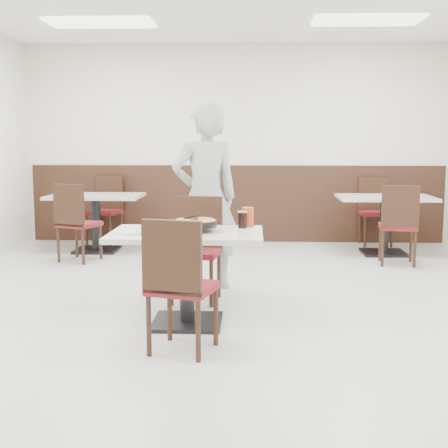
{
  "coord_description": "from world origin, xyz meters",
  "views": [
    {
      "loc": [
        0.24,
        -5.44,
        1.48
      ],
      "look_at": [
        0.0,
        -0.3,
        0.77
      ],
      "focal_mm": 50.0,
      "sensor_mm": 36.0,
      "label": 1
    }
  ],
  "objects_px": {
    "pizza_pan": "(192,226)",
    "bg_chair_left_near": "(79,222)",
    "side_plate": "(131,232)",
    "cola_glass": "(242,220)",
    "bg_table_left": "(96,223)",
    "bg_chair_right_far": "(376,212)",
    "bg_chair_left_far": "(104,210)",
    "bg_chair_right_near": "(398,225)",
    "chair_near": "(183,285)",
    "pizza": "(195,224)",
    "main_table": "(187,278)",
    "diner_person": "(205,197)",
    "chair_far": "(196,250)",
    "red_cup": "(248,217)",
    "bg_table_right": "(384,225)"
  },
  "relations": [
    {
      "from": "main_table",
      "to": "bg_chair_right_near",
      "type": "xyz_separation_m",
      "value": [
        2.23,
        2.51,
        0.1
      ]
    },
    {
      "from": "main_table",
      "to": "cola_glass",
      "type": "bearing_deg",
      "value": 28.09
    },
    {
      "from": "bg_table_right",
      "to": "bg_chair_right_far",
      "type": "xyz_separation_m",
      "value": [
        0.02,
        0.66,
        0.1
      ]
    },
    {
      "from": "bg_table_left",
      "to": "bg_chair_right_far",
      "type": "relative_size",
      "value": 1.26
    },
    {
      "from": "pizza",
      "to": "bg_chair_left_far",
      "type": "relative_size",
      "value": 0.36
    },
    {
      "from": "chair_near",
      "to": "bg_chair_left_near",
      "type": "relative_size",
      "value": 1.0
    },
    {
      "from": "main_table",
      "to": "bg_chair_right_near",
      "type": "bearing_deg",
      "value": 48.33
    },
    {
      "from": "chair_near",
      "to": "bg_table_right",
      "type": "bearing_deg",
      "value": 75.9
    },
    {
      "from": "main_table",
      "to": "bg_chair_right_far",
      "type": "relative_size",
      "value": 1.26
    },
    {
      "from": "bg_table_left",
      "to": "bg_chair_right_far",
      "type": "height_order",
      "value": "bg_chair_right_far"
    },
    {
      "from": "side_plate",
      "to": "bg_chair_left_far",
      "type": "height_order",
      "value": "bg_chair_left_far"
    },
    {
      "from": "bg_table_right",
      "to": "bg_chair_left_near",
      "type": "bearing_deg",
      "value": -170.38
    },
    {
      "from": "bg_chair_left_far",
      "to": "bg_chair_right_near",
      "type": "distance_m",
      "value": 4.02
    },
    {
      "from": "chair_near",
      "to": "chair_far",
      "type": "relative_size",
      "value": 1.0
    },
    {
      "from": "pizza_pan",
      "to": "side_plate",
      "type": "height_order",
      "value": "pizza_pan"
    },
    {
      "from": "cola_glass",
      "to": "pizza",
      "type": "bearing_deg",
      "value": -150.59
    },
    {
      "from": "cola_glass",
      "to": "red_cup",
      "type": "distance_m",
      "value": 0.1
    },
    {
      "from": "main_table",
      "to": "pizza_pan",
      "type": "height_order",
      "value": "pizza_pan"
    },
    {
      "from": "pizza",
      "to": "bg_chair_left_far",
      "type": "xyz_separation_m",
      "value": [
        -1.65,
        3.77,
        -0.34
      ]
    },
    {
      "from": "side_plate",
      "to": "diner_person",
      "type": "relative_size",
      "value": 0.11
    },
    {
      "from": "red_cup",
      "to": "diner_person",
      "type": "bearing_deg",
      "value": 115.75
    },
    {
      "from": "bg_chair_left_near",
      "to": "pizza",
      "type": "bearing_deg",
      "value": -35.89
    },
    {
      "from": "bg_chair_left_near",
      "to": "pizza_pan",
      "type": "bearing_deg",
      "value": -36.23
    },
    {
      "from": "bg_chair_right_near",
      "to": "diner_person",
      "type": "bearing_deg",
      "value": -141.63
    },
    {
      "from": "side_plate",
      "to": "bg_chair_left_far",
      "type": "distance_m",
      "value": 4.09
    },
    {
      "from": "bg_chair_left_far",
      "to": "bg_table_right",
      "type": "distance_m",
      "value": 3.85
    },
    {
      "from": "chair_near",
      "to": "bg_chair_left_far",
      "type": "xyz_separation_m",
      "value": [
        -1.62,
        4.44,
        0.0
      ]
    },
    {
      "from": "chair_near",
      "to": "pizza_pan",
      "type": "relative_size",
      "value": 2.41
    },
    {
      "from": "bg_table_left",
      "to": "side_plate",
      "type": "bearing_deg",
      "value": -71.39
    },
    {
      "from": "diner_person",
      "to": "pizza_pan",
      "type": "bearing_deg",
      "value": 67.73
    },
    {
      "from": "pizza",
      "to": "side_plate",
      "type": "relative_size",
      "value": 1.77
    },
    {
      "from": "pizza_pan",
      "to": "main_table",
      "type": "bearing_deg",
      "value": -138.88
    },
    {
      "from": "red_cup",
      "to": "bg_table_left",
      "type": "xyz_separation_m",
      "value": [
        -2.02,
        2.88,
        -0.45
      ]
    },
    {
      "from": "cola_glass",
      "to": "red_cup",
      "type": "bearing_deg",
      "value": 61.9
    },
    {
      "from": "side_plate",
      "to": "cola_glass",
      "type": "distance_m",
      "value": 0.93
    },
    {
      "from": "bg_table_left",
      "to": "pizza_pan",
      "type": "bearing_deg",
      "value": -63.48
    },
    {
      "from": "pizza_pan",
      "to": "bg_chair_left_near",
      "type": "height_order",
      "value": "bg_chair_left_near"
    },
    {
      "from": "chair_far",
      "to": "red_cup",
      "type": "height_order",
      "value": "chair_far"
    },
    {
      "from": "pizza_pan",
      "to": "bg_table_right",
      "type": "relative_size",
      "value": 0.33
    },
    {
      "from": "main_table",
      "to": "red_cup",
      "type": "height_order",
      "value": "red_cup"
    },
    {
      "from": "chair_near",
      "to": "pizza",
      "type": "bearing_deg",
      "value": 103.13
    },
    {
      "from": "pizza",
      "to": "bg_table_right",
      "type": "xyz_separation_m",
      "value": [
        2.15,
        3.15,
        -0.44
      ]
    },
    {
      "from": "bg_chair_left_near",
      "to": "chair_far",
      "type": "bearing_deg",
      "value": -28.28
    },
    {
      "from": "pizza",
      "to": "bg_chair_left_near",
      "type": "bearing_deg",
      "value": 123.3
    },
    {
      "from": "bg_table_left",
      "to": "bg_table_right",
      "type": "xyz_separation_m",
      "value": [
        3.76,
        -0.03,
        0.0
      ]
    },
    {
      "from": "pizza_pan",
      "to": "bg_chair_right_near",
      "type": "xyz_separation_m",
      "value": [
        2.19,
        2.48,
        -0.32
      ]
    },
    {
      "from": "bg_table_right",
      "to": "cola_glass",
      "type": "bearing_deg",
      "value": -121.2
    },
    {
      "from": "chair_near",
      "to": "bg_table_left",
      "type": "height_order",
      "value": "chair_near"
    },
    {
      "from": "pizza",
      "to": "bg_chair_left_near",
      "type": "height_order",
      "value": "bg_chair_left_near"
    },
    {
      "from": "side_plate",
      "to": "bg_table_right",
      "type": "xyz_separation_m",
      "value": [
        2.64,
        3.29,
        -0.38
      ]
    }
  ]
}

